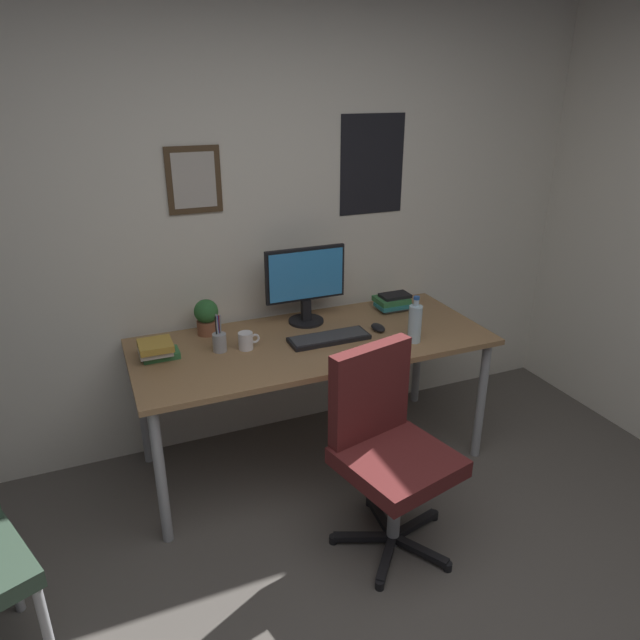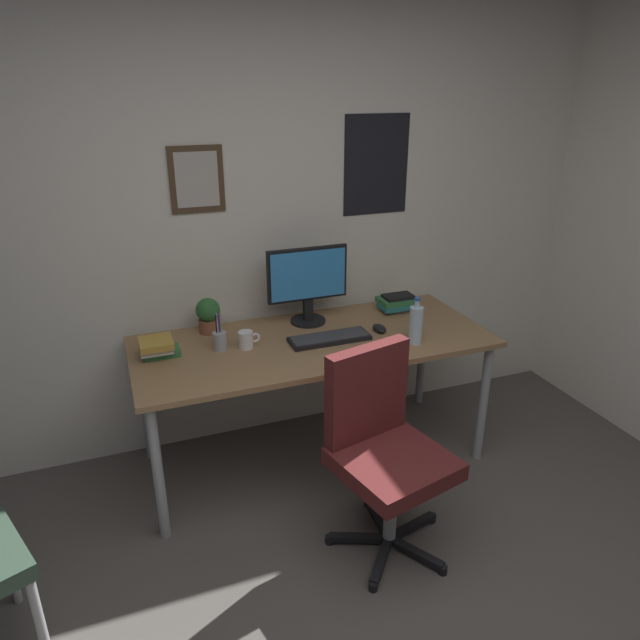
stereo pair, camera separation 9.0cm
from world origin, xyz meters
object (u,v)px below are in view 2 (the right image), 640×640
at_px(coffee_mug_near, 246,340).
at_px(potted_plant, 208,314).
at_px(monitor, 308,282).
at_px(water_bottle, 416,324).
at_px(book_stack_left, 158,348).
at_px(book_stack_right, 396,303).
at_px(keyboard, 330,338).
at_px(computer_mouse, 379,328).
at_px(office_chair, 382,442).
at_px(pen_cup, 220,340).

height_order(coffee_mug_near, potted_plant, potted_plant).
distance_m(monitor, water_bottle, 0.65).
height_order(water_bottle, coffee_mug_near, water_bottle).
distance_m(coffee_mug_near, potted_plant, 0.31).
height_order(book_stack_left, book_stack_right, book_stack_left).
bearing_deg(keyboard, book_stack_right, 26.62).
bearing_deg(computer_mouse, potted_plant, 159.81).
xyz_separation_m(office_chair, potted_plant, (-0.57, 0.99, 0.33)).
bearing_deg(keyboard, office_chair, -90.12).
bearing_deg(potted_plant, book_stack_right, -3.44).
bearing_deg(computer_mouse, keyboard, -177.30).
relative_size(potted_plant, book_stack_left, 1.02).
distance_m(office_chair, book_stack_right, 1.10).
bearing_deg(pen_cup, computer_mouse, -5.22).
distance_m(monitor, book_stack_left, 0.88).
height_order(computer_mouse, book_stack_right, book_stack_right).
height_order(office_chair, book_stack_right, office_chair).
relative_size(water_bottle, book_stack_left, 1.32).
distance_m(computer_mouse, water_bottle, 0.24).
relative_size(monitor, book_stack_left, 2.40).
height_order(monitor, potted_plant, monitor).
height_order(computer_mouse, water_bottle, water_bottle).
xyz_separation_m(office_chair, computer_mouse, (0.30, 0.66, 0.24)).
bearing_deg(potted_plant, computer_mouse, -20.19).
distance_m(water_bottle, book_stack_left, 1.31).
xyz_separation_m(coffee_mug_near, book_stack_left, (-0.44, 0.05, 0.00)).
bearing_deg(book_stack_left, pen_cup, -5.01).
distance_m(book_stack_left, book_stack_right, 1.41).
bearing_deg(book_stack_left, potted_plant, 36.23).
height_order(office_chair, monitor, monitor).
bearing_deg(office_chair, book_stack_right, 59.68).
relative_size(potted_plant, pen_cup, 0.98).
xyz_separation_m(water_bottle, coffee_mug_near, (-0.84, 0.25, -0.06)).
relative_size(coffee_mug_near, pen_cup, 0.56).
distance_m(water_bottle, potted_plant, 1.11).
bearing_deg(water_bottle, coffee_mug_near, 163.27).
distance_m(coffee_mug_near, book_stack_right, 0.99).
bearing_deg(book_stack_right, monitor, 178.62).
distance_m(keyboard, pen_cup, 0.57).
xyz_separation_m(computer_mouse, coffee_mug_near, (-0.73, 0.05, 0.03)).
xyz_separation_m(keyboard, water_bottle, (0.41, -0.19, 0.09)).
distance_m(water_bottle, book_stack_right, 0.48).
height_order(coffee_mug_near, book_stack_left, book_stack_left).
height_order(monitor, pen_cup, monitor).
bearing_deg(water_bottle, book_stack_left, 166.53).
relative_size(monitor, computer_mouse, 4.18).
relative_size(computer_mouse, coffee_mug_near, 0.98).
relative_size(office_chair, potted_plant, 4.87).
bearing_deg(water_bottle, office_chair, -131.31).
relative_size(computer_mouse, book_stack_right, 0.51).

